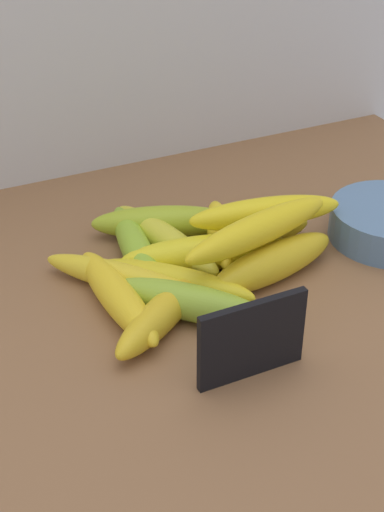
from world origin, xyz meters
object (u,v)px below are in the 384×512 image
banana_4 (159,315)px  banana_5 (129,279)px  banana_6 (190,302)px  banana_8 (174,281)px  banana_13 (265,213)px  chalkboard_sign (251,342)px  banana_0 (117,296)px  banana_12 (258,229)px  banana_1 (206,253)px  banana_2 (220,234)px  banana_9 (165,222)px  banana_11 (165,239)px  banana_7 (273,263)px  banana_3 (137,251)px  banana_10 (252,236)px

banana_4 → banana_5: banana_4 is taller
banana_5 → banana_6: size_ratio=1.17×
banana_4 → banana_5: 7.48cm
banana_8 → banana_13: 14.17cm
banana_5 → chalkboard_sign: bearing=-72.2°
banana_0 → banana_5: 3.51cm
banana_13 → banana_12: bearing=-128.9°
banana_1 → banana_5: bearing=-176.8°
banana_5 → banana_13: bearing=2.8°
banana_4 → banana_8: (3.89, 4.90, -0.06)cm
banana_0 → banana_12: 17.13cm
banana_0 → banana_2: size_ratio=1.19×
chalkboard_sign → banana_9: 26.75cm
banana_9 → banana_13: bearing=-41.6°
chalkboard_sign → banana_0: size_ratio=0.60×
banana_5 → banana_11: 9.04cm
banana_0 → banana_1: size_ratio=0.92×
banana_0 → banana_7: bearing=-6.1°
banana_11 → banana_3: bearing=-167.5°
banana_8 → banana_12: banana_12 is taller
banana_0 → banana_9: size_ratio=1.02×
banana_7 → banana_11: size_ratio=0.91×
banana_3 → banana_5: size_ratio=1.00×
banana_4 → banana_11: bearing=64.0°
banana_2 → banana_11: (-6.70, 1.40, 0.17)cm
banana_5 → banana_7: (15.60, -4.56, 0.51)cm
banana_11 → banana_4: bearing=-116.0°
banana_9 → banana_10: bearing=-40.9°
banana_2 → banana_7: 9.20cm
banana_9 → banana_11: size_ratio=0.93×
banana_6 → banana_12: banana_12 is taller
banana_8 → banana_9: (3.97, 11.68, 0.30)cm
banana_3 → banana_12: bearing=-35.8°
chalkboard_sign → banana_12: bearing=58.5°
banana_1 → banana_13: (7.82, 0.33, 3.26)cm
banana_6 → banana_12: bearing=20.8°
banana_7 → banana_11: banana_7 is taller
chalkboard_sign → banana_7: chalkboard_sign is taller
banana_6 → banana_11: banana_6 is taller
banana_13 → banana_0: bearing=-169.9°
banana_4 → banana_2: bearing=42.0°
banana_6 → banana_4: bearing=-174.4°
banana_11 → banana_5: bearing=-140.1°
banana_4 → banana_1: bearing=40.6°
banana_4 → banana_9: size_ratio=0.84×
banana_2 → banana_9: (-5.31, 4.72, 0.44)cm
banana_7 → banana_12: banana_12 is taller
banana_1 → banana_9: (-1.47, 8.58, -0.07)cm
banana_1 → banana_12: size_ratio=0.97×
banana_6 → banana_11: (2.81, 12.91, -0.20)cm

